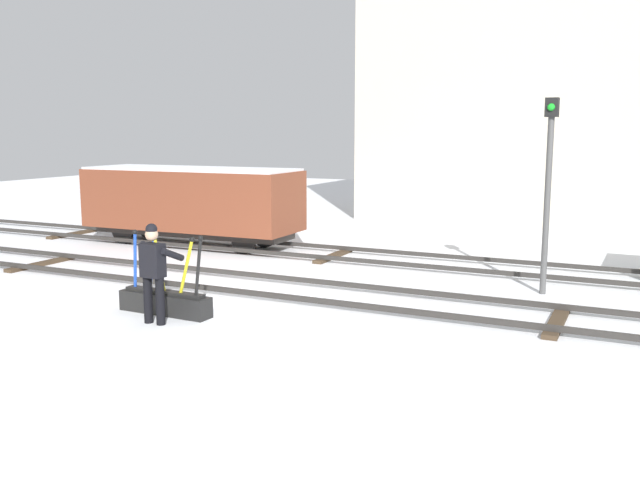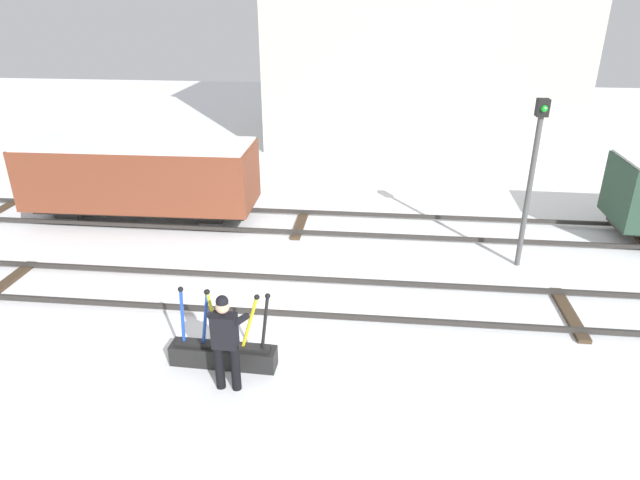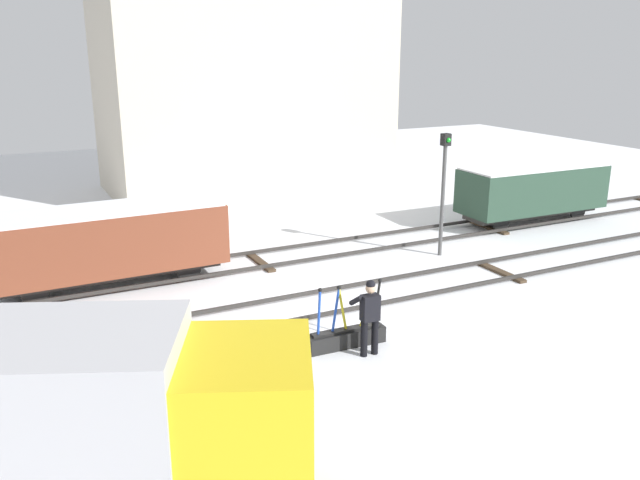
# 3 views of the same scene
# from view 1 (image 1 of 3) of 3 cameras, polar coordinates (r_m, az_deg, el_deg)

# --- Properties ---
(ground_plane) EXTENTS (60.00, 60.00, 0.00)m
(ground_plane) POSITION_cam_1_polar(r_m,az_deg,el_deg) (13.99, -5.61, -4.12)
(ground_plane) COLOR white
(track_main_line) EXTENTS (44.00, 1.94, 0.18)m
(track_main_line) POSITION_cam_1_polar(r_m,az_deg,el_deg) (13.96, -5.62, -3.67)
(track_main_line) COLOR #2D2B28
(track_main_line) RESTS_ON ground_plane
(track_siding_near) EXTENTS (44.00, 1.94, 0.18)m
(track_siding_near) POSITION_cam_1_polar(r_m,az_deg,el_deg) (17.40, 1.11, -1.11)
(track_siding_near) COLOR #2D2B28
(track_siding_near) RESTS_ON ground_plane
(switch_lever_frame) EXTENTS (1.81, 0.42, 1.45)m
(switch_lever_frame) POSITION_cam_1_polar(r_m,az_deg,el_deg) (12.37, -12.72, -4.85)
(switch_lever_frame) COLOR black
(switch_lever_frame) RESTS_ON ground_plane
(rail_worker) EXTENTS (0.55, 0.63, 1.69)m
(rail_worker) POSITION_cam_1_polar(r_m,az_deg,el_deg) (11.66, -13.61, -2.25)
(rail_worker) COLOR black
(rail_worker) RESTS_ON ground_plane
(signal_post) EXTENTS (0.24, 0.32, 3.80)m
(signal_post) POSITION_cam_1_polar(r_m,az_deg,el_deg) (13.95, 18.43, 5.10)
(signal_post) COLOR #4C4C4C
(signal_post) RESTS_ON ground_plane
(apartment_building) EXTENTS (12.29, 6.88, 9.87)m
(apartment_building) POSITION_cam_1_polar(r_m,az_deg,el_deg) (26.54, 18.26, 12.42)
(apartment_building) COLOR beige
(apartment_building) RESTS_ON ground_plane
(freight_car_mid_siding) EXTENTS (6.16, 2.13, 2.17)m
(freight_car_mid_siding) POSITION_cam_1_polar(r_m,az_deg,el_deg) (19.41, -10.61, 3.25)
(freight_car_mid_siding) COLOR #2D2B28
(freight_car_mid_siding) RESTS_ON ground_plane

